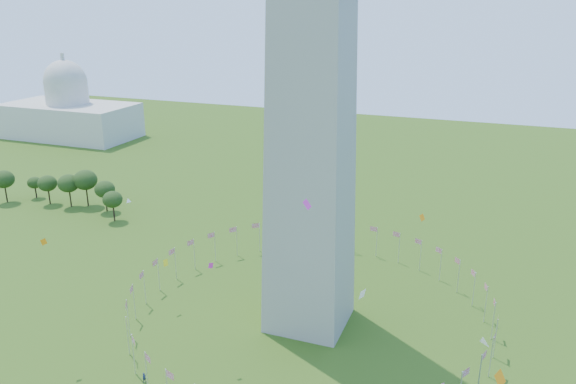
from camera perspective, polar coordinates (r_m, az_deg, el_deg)
name	(u,v)px	position (r m, az deg, el deg)	size (l,w,h in m)	color
flag_ring	(309,303)	(130.09, 2.18, -11.23)	(80.24, 80.24, 9.00)	silver
capitol_building	(67,94)	(323.65, -21.53, 9.20)	(70.00, 35.00, 46.00)	beige
kites_aloft	(321,304)	(99.58, 3.41, -11.27)	(97.76, 68.67, 31.79)	white
tree_line_west	(67,192)	(213.52, -21.54, 0.01)	(55.42, 16.22, 13.05)	#2C4B19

